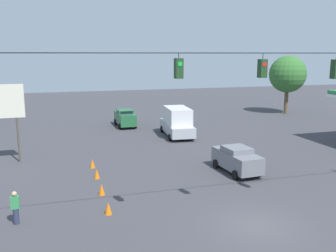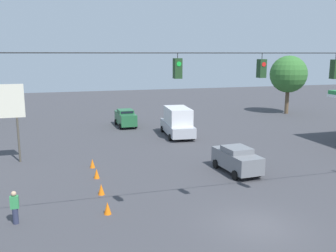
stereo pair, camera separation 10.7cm
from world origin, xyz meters
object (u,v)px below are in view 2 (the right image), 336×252
at_px(sedan_green_withflow_deep, 126,118).
at_px(traffic_cone_third, 97,174).
at_px(box_truck_silver_oncoming_deep, 177,122).
at_px(traffic_cone_second, 101,189).
at_px(sedan_grey_crossing_near, 237,159).
at_px(traffic_cone_nearest, 108,208).
at_px(pedestrian, 15,207).
at_px(traffic_cone_fourth, 92,163).
at_px(overhead_signal_span, 260,115).
at_px(tree_horizon_right, 289,74).

relative_size(sedan_green_withflow_deep, traffic_cone_third, 6.90).
xyz_separation_m(box_truck_silver_oncoming_deep, traffic_cone_second, (9.36, 14.11, -1.11)).
bearing_deg(sedan_grey_crossing_near, traffic_cone_nearest, 24.66).
bearing_deg(sedan_green_withflow_deep, pedestrian, 67.39).
xyz_separation_m(sedan_green_withflow_deep, box_truck_silver_oncoming_deep, (-4.13, 6.59, 0.42)).
xyz_separation_m(traffic_cone_third, traffic_cone_fourth, (0.04, -2.49, 0.00)).
xyz_separation_m(overhead_signal_span, box_truck_silver_oncoming_deep, (-2.61, -20.21, -4.00)).
bearing_deg(pedestrian, tree_horizon_right, -141.52).
xyz_separation_m(traffic_cone_second, traffic_cone_third, (-0.06, -3.09, 0.00)).
distance_m(sedan_green_withflow_deep, traffic_cone_nearest, 24.13).
relative_size(traffic_cone_fourth, tree_horizon_right, 0.08).
bearing_deg(traffic_cone_fourth, traffic_cone_third, 90.99).
height_order(overhead_signal_span, traffic_cone_second, overhead_signal_span).
xyz_separation_m(overhead_signal_span, traffic_cone_second, (6.76, -6.11, -5.11)).
bearing_deg(traffic_cone_second, overhead_signal_span, 137.89).
relative_size(traffic_cone_third, tree_horizon_right, 0.08).
distance_m(sedan_green_withflow_deep, tree_horizon_right, 23.86).
bearing_deg(traffic_cone_fourth, tree_horizon_right, -147.74).
xyz_separation_m(sedan_grey_crossing_near, traffic_cone_nearest, (9.65, 4.43, -0.63)).
bearing_deg(traffic_cone_third, box_truck_silver_oncoming_deep, -130.18).
height_order(sedan_grey_crossing_near, traffic_cone_nearest, sedan_grey_crossing_near).
bearing_deg(traffic_cone_second, pedestrian, 30.73).
bearing_deg(sedan_grey_crossing_near, tree_horizon_right, -130.65).
height_order(sedan_grey_crossing_near, box_truck_silver_oncoming_deep, box_truck_silver_oncoming_deep).
height_order(box_truck_silver_oncoming_deep, traffic_cone_third, box_truck_silver_oncoming_deep).
bearing_deg(traffic_cone_fourth, traffic_cone_nearest, 89.82).
relative_size(overhead_signal_span, sedan_green_withflow_deep, 5.23).
bearing_deg(box_truck_silver_oncoming_deep, sedan_grey_crossing_near, 91.23).
distance_m(traffic_cone_third, tree_horizon_right, 35.42).
relative_size(sedan_grey_crossing_near, traffic_cone_third, 6.60).
height_order(sedan_grey_crossing_near, traffic_cone_fourth, sedan_grey_crossing_near).
xyz_separation_m(traffic_cone_third, tree_horizon_right, (-28.45, -20.47, 5.12)).
xyz_separation_m(traffic_cone_nearest, pedestrian, (4.48, -0.19, 0.51)).
distance_m(sedan_grey_crossing_near, traffic_cone_second, 9.78).
distance_m(box_truck_silver_oncoming_deep, traffic_cone_third, 14.47).
xyz_separation_m(sedan_green_withflow_deep, traffic_cone_second, (5.24, 20.69, -0.68)).
xyz_separation_m(traffic_cone_third, pedestrian, (4.55, 5.75, 0.51)).
bearing_deg(traffic_cone_second, tree_horizon_right, -140.43).
bearing_deg(traffic_cone_nearest, traffic_cone_third, -90.66).
bearing_deg(sedan_grey_crossing_near, traffic_cone_third, -8.97).
height_order(overhead_signal_span, sedan_grey_crossing_near, overhead_signal_span).
bearing_deg(traffic_cone_nearest, pedestrian, -2.37).
height_order(box_truck_silver_oncoming_deep, traffic_cone_nearest, box_truck_silver_oncoming_deep).
distance_m(traffic_cone_second, tree_horizon_right, 37.33).
bearing_deg(box_truck_silver_oncoming_deep, sedan_green_withflow_deep, -57.93).
distance_m(traffic_cone_third, traffic_cone_fourth, 2.49).
relative_size(traffic_cone_second, pedestrian, 0.39).
distance_m(overhead_signal_span, traffic_cone_nearest, 9.08).
relative_size(overhead_signal_span, box_truck_silver_oncoming_deep, 3.63).
bearing_deg(sedan_green_withflow_deep, sedan_grey_crossing_near, 102.94).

